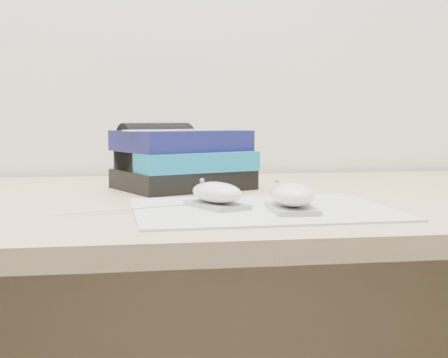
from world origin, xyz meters
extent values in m
cube|color=tan|center=(0.00, 1.58, 0.71)|extent=(1.60, 0.80, 0.03)
cube|color=tan|center=(0.00, 1.96, 0.35)|extent=(1.52, 0.03, 0.35)
cube|color=#9798A0|center=(-0.05, 1.40, 0.73)|extent=(0.38, 0.30, 0.00)
cube|color=#99999B|center=(-0.11, 1.42, 0.74)|extent=(0.09, 0.12, 0.01)
ellipsoid|color=white|center=(-0.11, 1.42, 0.76)|extent=(0.09, 0.12, 0.03)
ellipsoid|color=gray|center=(-0.13, 1.42, 0.77)|extent=(0.01, 0.01, 0.01)
cube|color=#98989B|center=(-0.01, 1.37, 0.74)|extent=(0.07, 0.11, 0.01)
ellipsoid|color=white|center=(-0.01, 1.37, 0.76)|extent=(0.07, 0.11, 0.03)
ellipsoid|color=gray|center=(-0.03, 1.37, 0.78)|extent=(0.01, 0.01, 0.01)
cylinder|color=white|center=(-0.23, 1.42, 0.73)|extent=(0.23, 0.09, 0.00)
cube|color=black|center=(-0.14, 1.69, 0.75)|extent=(0.28, 0.26, 0.04)
cube|color=#0F73A3|center=(-0.13, 1.69, 0.78)|extent=(0.27, 0.25, 0.04)
cube|color=#111550|center=(-0.14, 1.70, 0.82)|extent=(0.27, 0.25, 0.04)
cube|color=white|center=(-0.14, 1.67, 0.84)|extent=(0.22, 0.13, 0.00)
cube|color=black|center=(-0.19, 1.71, 0.77)|extent=(0.16, 0.14, 0.08)
cylinder|color=black|center=(-0.19, 1.71, 0.81)|extent=(0.16, 0.14, 0.09)
camera|label=1|loc=(-0.24, 0.51, 0.87)|focal=50.00mm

